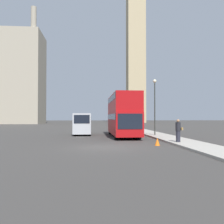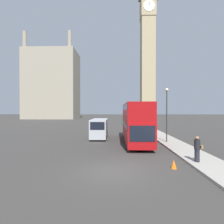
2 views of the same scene
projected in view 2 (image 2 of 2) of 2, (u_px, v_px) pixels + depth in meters
ground_plane at (112, 171)px, 10.24m from camera, size 300.00×300.00×0.00m
sidewalk_strip at (221, 171)px, 10.09m from camera, size 2.56×120.00×0.15m
clock_tower at (148, 46)px, 85.41m from camera, size 7.04×7.21×68.21m
building_block_distant at (52, 85)px, 76.01m from camera, size 21.46×13.74×35.43m
red_double_decker_bus at (135, 121)px, 19.41m from camera, size 2.45×10.28×4.31m
white_van at (100, 128)px, 22.44m from camera, size 1.96×5.51×2.43m
pedestrian at (197, 149)px, 11.59m from camera, size 0.54×0.38×1.70m
street_lamp at (167, 107)px, 18.92m from camera, size 0.36×0.36×5.84m
traffic_cone at (174, 164)px, 10.70m from camera, size 0.36×0.36×0.55m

